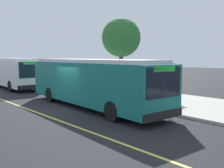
% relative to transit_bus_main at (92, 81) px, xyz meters
% --- Properties ---
extents(ground_plane, '(120.00, 120.00, 0.00)m').
position_rel_transit_bus_main_xyz_m(ground_plane, '(-0.78, -1.01, -1.62)').
color(ground_plane, '#232326').
extents(sidewalk_curb, '(44.00, 6.40, 0.15)m').
position_rel_transit_bus_main_xyz_m(sidewalk_curb, '(-0.78, 4.99, -1.54)').
color(sidewalk_curb, '#B7B2A8').
rests_on(sidewalk_curb, ground_plane).
extents(lane_stripe_center, '(36.00, 0.14, 0.01)m').
position_rel_transit_bus_main_xyz_m(lane_stripe_center, '(-0.78, -3.21, -1.61)').
color(lane_stripe_center, '#E0D64C').
rests_on(lane_stripe_center, ground_plane).
extents(transit_bus_main, '(11.58, 3.17, 2.95)m').
position_rel_transit_bus_main_xyz_m(transit_bus_main, '(0.00, 0.00, 0.00)').
color(transit_bus_main, '#146B66').
rests_on(transit_bus_main, ground_plane).
extents(transit_bus_second, '(10.82, 3.03, 2.95)m').
position_rel_transit_bus_main_xyz_m(transit_bus_second, '(-13.75, 0.18, -0.00)').
color(transit_bus_second, white).
rests_on(transit_bus_second, ground_plane).
extents(bus_shelter, '(2.90, 1.60, 2.48)m').
position_rel_transit_bus_main_xyz_m(bus_shelter, '(0.38, 5.17, 0.30)').
color(bus_shelter, '#333338').
rests_on(bus_shelter, sidewalk_curb).
extents(waiting_bench, '(1.60, 0.48, 0.95)m').
position_rel_transit_bus_main_xyz_m(waiting_bench, '(0.34, 5.20, -0.98)').
color(waiting_bench, brown).
rests_on(waiting_bench, sidewalk_curb).
extents(route_sign_post, '(0.44, 0.08, 2.80)m').
position_rel_transit_bus_main_xyz_m(route_sign_post, '(3.06, 2.85, 0.34)').
color(route_sign_post, '#333338').
rests_on(route_sign_post, sidewalk_curb).
extents(pedestrian_commuter, '(0.24, 0.40, 1.69)m').
position_rel_transit_bus_main_xyz_m(pedestrian_commuter, '(-0.07, 2.92, -0.50)').
color(pedestrian_commuter, '#282D47').
rests_on(pedestrian_commuter, sidewalk_curb).
extents(street_tree_near_shelter, '(3.41, 3.41, 6.33)m').
position_rel_transit_bus_main_xyz_m(street_tree_near_shelter, '(-4.17, 6.34, 3.13)').
color(street_tree_near_shelter, brown).
rests_on(street_tree_near_shelter, sidewalk_curb).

